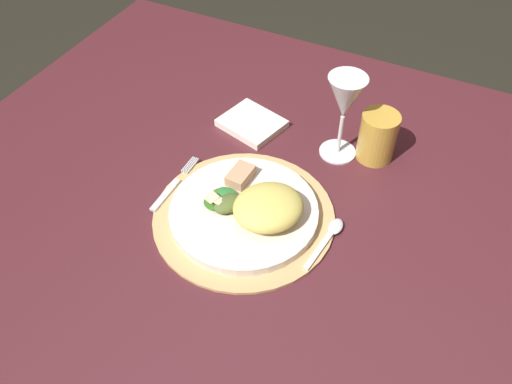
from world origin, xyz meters
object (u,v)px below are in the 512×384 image
spoon (329,235)px  fork (173,186)px  dining_table (290,235)px  amber_tumbler (378,137)px  dinner_plate (244,212)px  napkin (252,123)px  wine_glass (345,101)px

spoon → fork: bearing=-176.3°
fork → spoon: bearing=3.7°
dining_table → amber_tumbler: (0.10, 0.19, 0.15)m
amber_tumbler → dinner_plate: bearing=-121.4°
amber_tumbler → napkin: bearing=-174.2°
spoon → amber_tumbler: bearing=89.0°
napkin → wine_glass: bearing=0.9°
dining_table → dinner_plate: (-0.06, -0.08, 0.12)m
napkin → spoon: bearing=-39.5°
dinner_plate → amber_tumbler: 0.31m
dinner_plate → fork: 0.15m
fork → spoon: (0.31, 0.02, -0.00)m
dinner_plate → fork: bearing=178.8°
fork → napkin: size_ratio=1.27×
dining_table → dinner_plate: dinner_plate is taller
spoon → wine_glass: size_ratio=0.71×
amber_tumbler → wine_glass: bearing=-161.3°
dining_table → spoon: size_ratio=11.11×
fork → amber_tumbler: 0.41m
fork → spoon: size_ratio=1.21×
fork → wine_glass: (0.25, 0.24, 0.12)m
wine_glass → amber_tumbler: wine_glass is taller
dinner_plate → wine_glass: size_ratio=1.48×
dining_table → wine_glass: bearing=80.4°
spoon → wine_glass: bearing=106.7°
napkin → amber_tumbler: 0.27m
dining_table → dinner_plate: 0.16m
dining_table → fork: bearing=-161.2°
dining_table → spoon: bearing=-30.3°
dinner_plate → wine_glass: bearing=69.1°
dining_table → napkin: (-0.17, 0.16, 0.11)m
fork → napkin: bearing=77.7°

